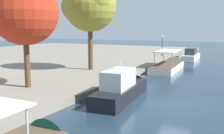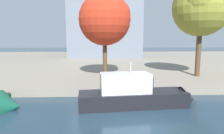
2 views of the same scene
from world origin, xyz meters
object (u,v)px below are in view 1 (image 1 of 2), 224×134
Objects in this scene: motor_yacht_4 at (192,56)px; tree_2 at (89,5)px; motor_yacht_2 at (123,90)px; tour_boat_3 at (169,67)px; lamp_post at (162,43)px; tree_0 at (25,11)px.

tree_2 is at bearing 157.17° from motor_yacht_4.
motor_yacht_2 is 0.81× the size of tree_2.
tour_boat_3 is 0.95× the size of tree_2.
tour_boat_3 is (18.25, 0.69, -0.41)m from motor_yacht_2.
motor_yacht_4 is 2.29× the size of lamp_post.
tour_boat_3 is 1.23× the size of motor_yacht_4.
tree_2 reaches higher than tree_0.
lamp_post is (13.94, 5.24, 2.83)m from tour_boat_3.
motor_yacht_2 is at bearing -169.57° from lamp_post.
tour_boat_3 is 23.47m from tree_0.
motor_yacht_2 is 32.82m from lamp_post.
motor_yacht_2 is 15.73m from tree_2.
lamp_post is (-0.98, 5.93, 2.46)m from motor_yacht_4.
tree_2 reaches higher than tour_boat_3.
tour_boat_3 is 14.95m from motor_yacht_4.
motor_yacht_2 reaches higher than motor_yacht_4.
tree_2 reaches higher than motor_yacht_2.
tour_boat_3 is at bearing -43.94° from tree_2.
tree_2 is (9.29, 9.32, 8.61)m from motor_yacht_2.
motor_yacht_4 is (33.18, -0.00, -0.03)m from motor_yacht_2.
motor_yacht_2 is 33.18m from motor_yacht_4.
lamp_post is 0.34× the size of tree_2.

